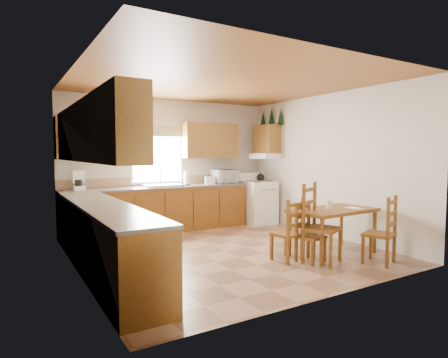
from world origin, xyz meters
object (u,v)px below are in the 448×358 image
dining_table (333,231)px  chair_near_left (287,230)px  chair_far_right (322,224)px  chair_far_left (311,233)px  stove (259,203)px  microwave (225,177)px  chair_near_right (379,230)px

dining_table → chair_near_left: (-0.84, 0.11, 0.10)m
chair_near_left → chair_far_right: 0.51m
chair_far_left → dining_table: bearing=0.5°
stove → microwave: size_ratio=1.89×
stove → microwave: bearing=163.5°
dining_table → chair_near_left: chair_near_left is taller
microwave → chair_far_left: bearing=-101.8°
stove → chair_near_right: bearing=-90.2°
chair_near_left → dining_table: bearing=163.1°
microwave → chair_near_left: size_ratio=0.54×
stove → chair_near_left: (-1.36, -2.56, -0.01)m
microwave → dining_table: microwave is taller
dining_table → chair_near_right: chair_near_right is taller
chair_far_right → chair_near_right: bearing=-57.3°
microwave → chair_far_right: size_ratio=0.43×
chair_far_left → chair_far_right: size_ratio=0.75×
microwave → chair_near_right: bearing=-88.2°
dining_table → stove: bearing=75.9°
dining_table → chair_far_left: 0.61m
chair_near_left → chair_far_right: (0.35, -0.35, 0.11)m
chair_far_left → chair_far_right: bearing=-59.3°
stove → dining_table: bearing=-95.8°
dining_table → chair_far_right: 0.58m
microwave → chair_near_right: size_ratio=0.51×
stove → chair_near_right: chair_near_right is taller
microwave → chair_near_left: microwave is taller
stove → dining_table: 2.73m
stove → dining_table: (-0.53, -2.67, -0.11)m
stove → microwave: microwave is taller
microwave → chair_near_right: (0.40, -3.65, -0.58)m
stove → microwave: (-0.72, 0.29, 0.60)m
stove → chair_near_left: size_ratio=1.03×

